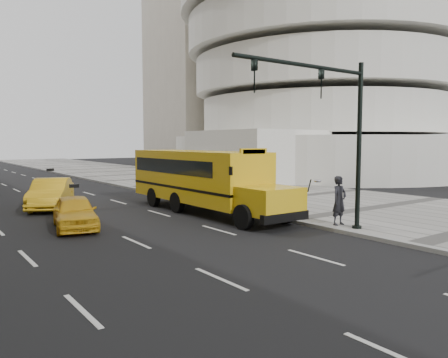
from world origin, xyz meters
TOP-DOWN VIEW (x-y plane):
  - ground at (0.00, 0.00)m, footprint 140.00×140.00m
  - sidewalk_museum at (12.00, 0.00)m, footprint 12.00×140.00m
  - curb_museum at (6.00, 0.00)m, footprint 0.30×140.00m
  - guggenheim at (29.37, 18.51)m, footprint 33.20×42.20m
  - school_bus at (4.50, -0.58)m, footprint 2.96×11.56m
  - taxi_near at (-1.93, -1.33)m, footprint 2.36×4.14m
  - taxi_far at (-1.30, 4.62)m, footprint 3.48×5.01m
  - pedestrian at (6.58, -7.56)m, footprint 0.73×0.49m
  - traffic_signal at (5.19, -8.42)m, footprint 6.18×0.36m

SIDE VIEW (x-z plane):
  - ground at x=0.00m, z-range 0.00..0.00m
  - sidewalk_museum at x=12.00m, z-range 0.00..0.15m
  - curb_museum at x=6.00m, z-range 0.00..0.15m
  - taxi_near at x=-1.93m, z-range 0.00..1.33m
  - taxi_far at x=-1.30m, z-range 0.00..1.56m
  - pedestrian at x=6.58m, z-range 0.15..2.11m
  - school_bus at x=4.50m, z-range 0.17..3.36m
  - traffic_signal at x=5.19m, z-range 0.89..7.29m
  - guggenheim at x=29.37m, z-range -3.92..31.08m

